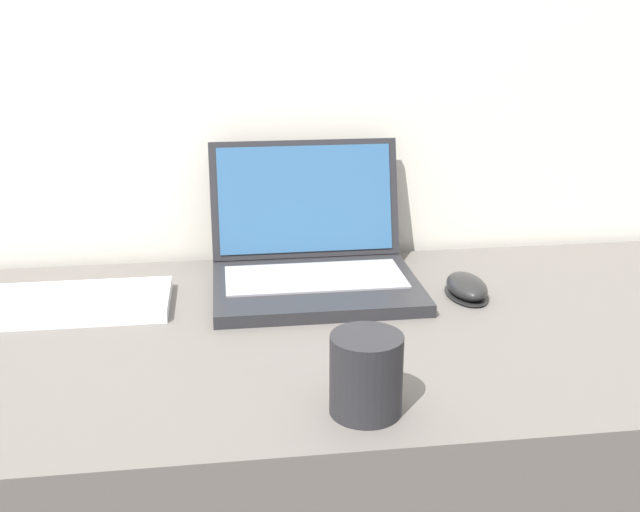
% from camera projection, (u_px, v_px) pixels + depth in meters
% --- Properties ---
extents(laptop, '(0.33, 0.31, 0.22)m').
position_uv_depth(laptop, '(312.00, 256.00, 1.25)').
color(laptop, '#232326').
rests_on(laptop, desk).
extents(drink_cup, '(0.08, 0.08, 0.10)m').
position_uv_depth(drink_cup, '(366.00, 373.00, 0.85)').
color(drink_cup, '#232326').
rests_on(drink_cup, desk).
extents(computer_mouse, '(0.06, 0.11, 0.03)m').
position_uv_depth(computer_mouse, '(467.00, 287.00, 1.21)').
color(computer_mouse, black).
rests_on(computer_mouse, desk).
extents(external_keyboard, '(0.39, 0.15, 0.02)m').
position_uv_depth(external_keyboard, '(41.00, 305.00, 1.15)').
color(external_keyboard, silver).
rests_on(external_keyboard, desk).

